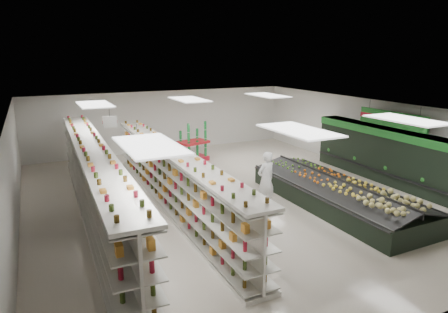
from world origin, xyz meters
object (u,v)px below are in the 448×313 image
shopper_main (266,179)px  shopper_background (107,172)px  produce_island (336,193)px  soda_endcap (193,144)px  gondola_center (172,181)px  gondola_left (95,185)px

shopper_main → shopper_background: bearing=-52.5°
produce_island → shopper_background: shopper_background is taller
soda_endcap → shopper_background: size_ratio=1.18×
shopper_background → gondola_center: bearing=-149.3°
gondola_left → shopper_background: (0.75, 2.27, -0.30)m
produce_island → gondola_center: bearing=155.9°
gondola_left → gondola_center: bearing=-8.9°
shopper_main → shopper_background: (-4.59, 4.00, -0.22)m
gondola_left → soda_endcap: (5.31, 4.95, -0.19)m
produce_island → soda_endcap: size_ratio=3.89×
gondola_left → gondola_center: gondola_left is taller
produce_island → shopper_main: 2.48m
produce_island → shopper_background: (-6.79, 5.00, 0.29)m
soda_endcap → shopper_main: shopper_main is taller
produce_island → soda_endcap: (-2.23, 7.68, 0.39)m
gondola_center → soda_endcap: bearing=61.8°
gondola_center → shopper_main: size_ratio=6.13×
gondola_left → gondola_center: size_ratio=1.11×
gondola_center → shopper_main: gondola_center is taller
gondola_center → shopper_background: (-1.68, 2.71, -0.19)m
gondola_left → shopper_background: bearing=73.2°
gondola_center → shopper_background: bearing=121.7°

